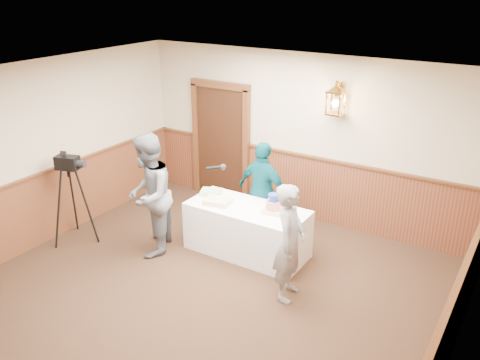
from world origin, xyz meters
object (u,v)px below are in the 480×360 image
object	(u,v)px
tiered_cake	(273,205)
assistant_p	(263,191)
baker	(290,242)
interviewer	(149,195)
tv_camera_rig	(73,203)
sheet_cake_green	(211,192)
sheet_cake_yellow	(218,201)
display_table	(247,230)

from	to	relation	value
tiered_cake	assistant_p	size ratio (longest dim) A/B	0.19
tiered_cake	assistant_p	xyz separation A→B (m)	(-0.46, 0.52, -0.07)
baker	assistant_p	size ratio (longest dim) A/B	1.00
tiered_cake	interviewer	xyz separation A→B (m)	(-1.64, -0.79, 0.06)
tv_camera_rig	sheet_cake_green	bearing A→B (deg)	16.07
sheet_cake_yellow	baker	bearing A→B (deg)	-20.46
sheet_cake_yellow	baker	size ratio (longest dim) A/B	0.24
interviewer	assistant_p	bearing A→B (deg)	111.55
sheet_cake_yellow	tv_camera_rig	size ratio (longest dim) A/B	0.27
sheet_cake_yellow	interviewer	bearing A→B (deg)	-142.90
display_table	assistant_p	world-z (taller)	assistant_p
tiered_cake	tv_camera_rig	world-z (taller)	tv_camera_rig
display_table	tv_camera_rig	distance (m)	2.73
display_table	assistant_p	distance (m)	0.71
baker	assistant_p	distance (m)	1.66
tv_camera_rig	baker	bearing A→B (deg)	-11.31
tv_camera_rig	tiered_cake	bearing A→B (deg)	3.62
sheet_cake_yellow	baker	xyz separation A→B (m)	(1.47, -0.55, -0.00)
display_table	assistant_p	xyz separation A→B (m)	(-0.06, 0.57, 0.41)
assistant_p	interviewer	bearing A→B (deg)	56.81
display_table	sheet_cake_yellow	world-z (taller)	sheet_cake_yellow
sheet_cake_green	assistant_p	distance (m)	0.81
tiered_cake	sheet_cake_green	xyz separation A→B (m)	(-1.12, 0.05, -0.07)
baker	tv_camera_rig	bearing A→B (deg)	85.80
sheet_cake_green	sheet_cake_yellow	bearing A→B (deg)	-39.58
assistant_p	sheet_cake_yellow	bearing A→B (deg)	70.60
baker	tv_camera_rig	xyz separation A→B (m)	(-3.53, -0.42, -0.16)
display_table	tiered_cake	xyz separation A→B (m)	(0.40, 0.05, 0.49)
baker	sheet_cake_green	bearing A→B (deg)	54.99
interviewer	baker	distance (m)	2.28
sheet_cake_yellow	baker	distance (m)	1.57
sheet_cake_green	assistant_p	bearing A→B (deg)	35.35
sheet_cake_yellow	sheet_cake_green	world-z (taller)	sheet_cake_yellow
interviewer	baker	bearing A→B (deg)	65.00
tiered_cake	sheet_cake_yellow	size ratio (longest dim) A/B	0.81
tv_camera_rig	display_table	bearing A→B (deg)	5.69
display_table	tiered_cake	distance (m)	0.63
assistant_p	display_table	bearing A→B (deg)	104.85
interviewer	sheet_cake_yellow	bearing A→B (deg)	100.66
tiered_cake	sheet_cake_green	world-z (taller)	tiered_cake
baker	sheet_cake_yellow	bearing A→B (deg)	58.58
interviewer	baker	xyz separation A→B (m)	(2.27, 0.06, -0.14)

